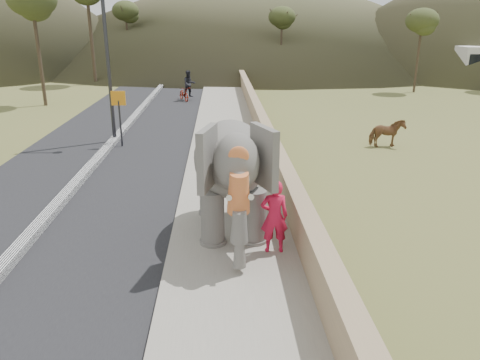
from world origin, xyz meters
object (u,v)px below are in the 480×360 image
(elephant_and_man, at_px, (231,174))
(motorcyclist, at_px, (187,89))
(lamppost, at_px, (112,29))
(cow, at_px, (387,133))

(elephant_and_man, height_order, motorcyclist, elephant_and_man)
(lamppost, distance_m, cow, 12.44)
(cow, relative_size, elephant_and_man, 0.35)
(cow, distance_m, motorcyclist, 15.84)
(cow, bearing_deg, lamppost, 77.98)
(cow, relative_size, motorcyclist, 0.71)
(elephant_and_man, bearing_deg, motorcyclist, 96.74)
(cow, xyz_separation_m, motorcyclist, (-9.38, 12.76, 0.19))
(lamppost, xyz_separation_m, motorcyclist, (2.22, 11.29, -4.07))
(lamppost, relative_size, cow, 5.54)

